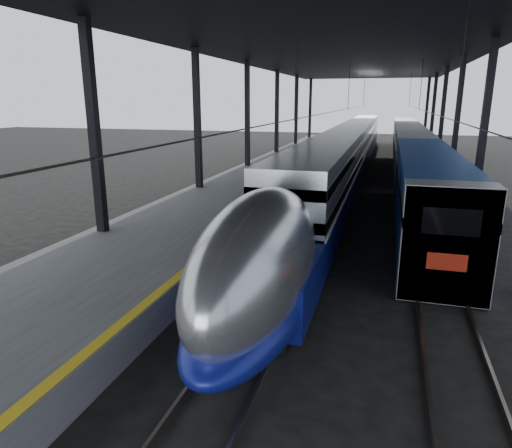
% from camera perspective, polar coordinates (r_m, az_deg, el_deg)
% --- Properties ---
extents(ground, '(160.00, 160.00, 0.00)m').
position_cam_1_polar(ground, '(13.06, -9.08, -12.90)').
color(ground, black).
rests_on(ground, ground).
extents(platform, '(6.00, 80.00, 1.00)m').
position_cam_1_polar(platform, '(32.05, 0.26, 5.13)').
color(platform, '#4C4C4F').
rests_on(platform, ground).
extents(yellow_strip, '(0.30, 80.00, 0.01)m').
position_cam_1_polar(yellow_strip, '(31.33, 5.22, 5.77)').
color(yellow_strip, gold).
rests_on(yellow_strip, platform).
extents(rails, '(6.52, 80.00, 0.16)m').
position_cam_1_polar(rails, '(30.97, 14.68, 3.48)').
color(rails, slate).
rests_on(rails, ground).
extents(canopy, '(18.00, 75.00, 9.47)m').
position_cam_1_polar(canopy, '(30.68, 10.71, 20.59)').
color(canopy, black).
rests_on(canopy, ground).
extents(tgv_train, '(2.78, 65.20, 3.98)m').
position_cam_1_polar(tgv_train, '(38.80, 11.52, 8.63)').
color(tgv_train, '#B0B3B7').
rests_on(tgv_train, ground).
extents(second_train, '(2.70, 56.05, 3.72)m').
position_cam_1_polar(second_train, '(41.42, 18.82, 8.56)').
color(second_train, navy).
rests_on(second_train, ground).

